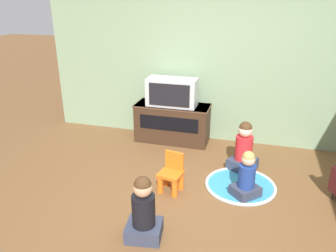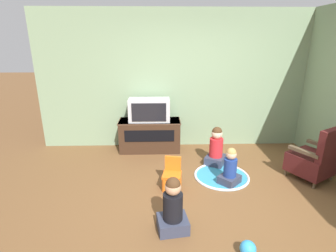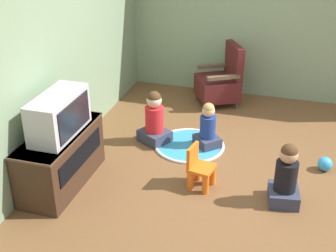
% 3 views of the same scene
% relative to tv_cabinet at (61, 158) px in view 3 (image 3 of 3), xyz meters
% --- Properties ---
extents(ground_plane, '(30.00, 30.00, 0.00)m').
position_rel_tv_cabinet_xyz_m(ground_plane, '(0.83, -1.81, -0.32)').
color(ground_plane, brown).
extents(wall_back, '(5.33, 0.12, 2.66)m').
position_rel_tv_cabinet_xyz_m(wall_back, '(0.50, 0.32, 1.01)').
color(wall_back, gray).
rests_on(wall_back, ground_plane).
extents(wall_right, '(0.12, 5.19, 2.66)m').
position_rel_tv_cabinet_xyz_m(wall_right, '(3.11, -2.22, 1.01)').
color(wall_right, gray).
rests_on(wall_right, ground_plane).
extents(tv_cabinet, '(1.19, 0.48, 0.62)m').
position_rel_tv_cabinet_xyz_m(tv_cabinet, '(0.00, 0.00, 0.00)').
color(tv_cabinet, '#382316').
rests_on(tv_cabinet, ground_plane).
extents(television, '(0.77, 0.35, 0.43)m').
position_rel_tv_cabinet_xyz_m(television, '(0.00, -0.04, 0.51)').
color(television, '#B7B7BC').
rests_on(television, tv_cabinet).
extents(black_armchair, '(0.76, 0.76, 0.89)m').
position_rel_tv_cabinet_xyz_m(black_armchair, '(2.58, -1.23, 0.02)').
color(black_armchair, brown).
rests_on(black_armchair, ground_plane).
extents(yellow_kid_chair, '(0.31, 0.30, 0.47)m').
position_rel_tv_cabinet_xyz_m(yellow_kid_chair, '(0.37, -1.43, -0.12)').
color(yellow_kid_chair, orange).
rests_on(yellow_kid_chair, ground_plane).
extents(play_mat, '(0.88, 0.88, 0.04)m').
position_rel_tv_cabinet_xyz_m(play_mat, '(1.18, -1.11, -0.31)').
color(play_mat, teal).
rests_on(play_mat, ground_plane).
extents(child_watching_left, '(0.44, 0.46, 0.69)m').
position_rel_tv_cabinet_xyz_m(child_watching_left, '(1.17, -0.66, -0.02)').
color(child_watching_left, '#33384C').
rests_on(child_watching_left, ground_plane).
extents(child_watching_center, '(0.38, 0.35, 0.67)m').
position_rel_tv_cabinet_xyz_m(child_watching_center, '(0.34, -2.32, -0.03)').
color(child_watching_center, '#33384C').
rests_on(child_watching_center, ground_plane).
extents(child_watching_right, '(0.40, 0.39, 0.59)m').
position_rel_tv_cabinet_xyz_m(child_watching_right, '(1.25, -1.33, -0.07)').
color(child_watching_right, '#33384C').
rests_on(child_watching_right, ground_plane).
extents(toy_ball, '(0.17, 0.17, 0.17)m').
position_rel_tv_cabinet_xyz_m(toy_ball, '(1.08, -2.73, -0.24)').
color(toy_ball, '#3399E5').
rests_on(toy_ball, ground_plane).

